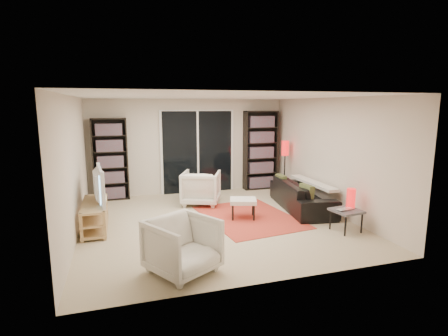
{
  "coord_description": "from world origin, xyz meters",
  "views": [
    {
      "loc": [
        -1.77,
        -6.29,
        2.23
      ],
      "look_at": [
        0.25,
        0.3,
        1.0
      ],
      "focal_mm": 28.0,
      "sensor_mm": 36.0,
      "label": 1
    }
  ],
  "objects_px": {
    "armchair_front": "(183,246)",
    "armchair_back": "(201,188)",
    "sofa": "(302,195)",
    "ottoman": "(243,202)",
    "bookshelf_right": "(260,150)",
    "floor_lamp": "(285,154)",
    "tv_stand": "(95,215)",
    "side_table": "(346,212)",
    "bookshelf_left": "(110,159)"
  },
  "relations": [
    {
      "from": "armchair_front",
      "to": "armchair_back",
      "type": "bearing_deg",
      "value": 42.25
    },
    {
      "from": "sofa",
      "to": "armchair_back",
      "type": "distance_m",
      "value": 2.26
    },
    {
      "from": "armchair_back",
      "to": "ottoman",
      "type": "distance_m",
      "value": 1.39
    },
    {
      "from": "bookshelf_right",
      "to": "floor_lamp",
      "type": "xyz_separation_m",
      "value": [
        0.38,
        -0.69,
        -0.02
      ]
    },
    {
      "from": "sofa",
      "to": "ottoman",
      "type": "height_order",
      "value": "sofa"
    },
    {
      "from": "ottoman",
      "to": "floor_lamp",
      "type": "height_order",
      "value": "floor_lamp"
    },
    {
      "from": "tv_stand",
      "to": "side_table",
      "type": "bearing_deg",
      "value": -18.35
    },
    {
      "from": "tv_stand",
      "to": "side_table",
      "type": "distance_m",
      "value": 4.55
    },
    {
      "from": "ottoman",
      "to": "bookshelf_right",
      "type": "bearing_deg",
      "value": 59.89
    },
    {
      "from": "bookshelf_left",
      "to": "tv_stand",
      "type": "relative_size",
      "value": 1.49
    },
    {
      "from": "bookshelf_left",
      "to": "armchair_back",
      "type": "height_order",
      "value": "bookshelf_left"
    },
    {
      "from": "bookshelf_right",
      "to": "armchair_back",
      "type": "distance_m",
      "value": 2.25
    },
    {
      "from": "bookshelf_left",
      "to": "armchair_back",
      "type": "relative_size",
      "value": 2.32
    },
    {
      "from": "tv_stand",
      "to": "floor_lamp",
      "type": "distance_m",
      "value": 4.79
    },
    {
      "from": "bookshelf_right",
      "to": "floor_lamp",
      "type": "height_order",
      "value": "bookshelf_right"
    },
    {
      "from": "armchair_front",
      "to": "ottoman",
      "type": "xyz_separation_m",
      "value": [
        1.57,
        1.94,
        -0.04
      ]
    },
    {
      "from": "tv_stand",
      "to": "armchair_front",
      "type": "distance_m",
      "value": 2.47
    },
    {
      "from": "armchair_front",
      "to": "floor_lamp",
      "type": "bearing_deg",
      "value": 16.92
    },
    {
      "from": "bookshelf_right",
      "to": "armchair_back",
      "type": "xyz_separation_m",
      "value": [
        -1.89,
        -1.02,
        -0.67
      ]
    },
    {
      "from": "armchair_back",
      "to": "floor_lamp",
      "type": "height_order",
      "value": "floor_lamp"
    },
    {
      "from": "sofa",
      "to": "tv_stand",
      "type": "bearing_deg",
      "value": 99.26
    },
    {
      "from": "bookshelf_left",
      "to": "ottoman",
      "type": "distance_m",
      "value": 3.47
    },
    {
      "from": "sofa",
      "to": "ottoman",
      "type": "distance_m",
      "value": 1.48
    },
    {
      "from": "bookshelf_left",
      "to": "armchair_front",
      "type": "bearing_deg",
      "value": -77.39
    },
    {
      "from": "tv_stand",
      "to": "sofa",
      "type": "distance_m",
      "value": 4.26
    },
    {
      "from": "bookshelf_left",
      "to": "floor_lamp",
      "type": "relative_size",
      "value": 1.43
    },
    {
      "from": "floor_lamp",
      "to": "bookshelf_right",
      "type": "bearing_deg",
      "value": 119.22
    },
    {
      "from": "armchair_back",
      "to": "side_table",
      "type": "bearing_deg",
      "value": 152.76
    },
    {
      "from": "bookshelf_right",
      "to": "ottoman",
      "type": "relative_size",
      "value": 3.37
    },
    {
      "from": "bookshelf_right",
      "to": "tv_stand",
      "type": "height_order",
      "value": "bookshelf_right"
    },
    {
      "from": "bookshelf_right",
      "to": "armchair_back",
      "type": "bearing_deg",
      "value": -151.58
    },
    {
      "from": "bookshelf_left",
      "to": "armchair_back",
      "type": "distance_m",
      "value": 2.29
    },
    {
      "from": "bookshelf_right",
      "to": "floor_lamp",
      "type": "bearing_deg",
      "value": -60.78
    },
    {
      "from": "sofa",
      "to": "side_table",
      "type": "bearing_deg",
      "value": -169.44
    },
    {
      "from": "tv_stand",
      "to": "armchair_front",
      "type": "height_order",
      "value": "armchair_front"
    },
    {
      "from": "ottoman",
      "to": "side_table",
      "type": "xyz_separation_m",
      "value": [
        1.52,
        -1.23,
        0.01
      ]
    },
    {
      "from": "armchair_back",
      "to": "tv_stand",
      "type": "bearing_deg",
      "value": 48.48
    },
    {
      "from": "bookshelf_right",
      "to": "tv_stand",
      "type": "bearing_deg",
      "value": -153.17
    },
    {
      "from": "armchair_front",
      "to": "sofa",
      "type": "bearing_deg",
      "value": 5.74
    },
    {
      "from": "sofa",
      "to": "armchair_front",
      "type": "bearing_deg",
      "value": 134.42
    },
    {
      "from": "ottoman",
      "to": "sofa",
      "type": "bearing_deg",
      "value": 10.22
    },
    {
      "from": "tv_stand",
      "to": "ottoman",
      "type": "distance_m",
      "value": 2.81
    },
    {
      "from": "floor_lamp",
      "to": "bookshelf_left",
      "type": "bearing_deg",
      "value": 170.79
    },
    {
      "from": "armchair_front",
      "to": "floor_lamp",
      "type": "xyz_separation_m",
      "value": [
        3.29,
        3.54,
        0.66
      ]
    },
    {
      "from": "tv_stand",
      "to": "floor_lamp",
      "type": "xyz_separation_m",
      "value": [
        4.52,
        1.4,
        0.77
      ]
    },
    {
      "from": "tv_stand",
      "to": "side_table",
      "type": "height_order",
      "value": "tv_stand"
    },
    {
      "from": "tv_stand",
      "to": "armchair_back",
      "type": "distance_m",
      "value": 2.48
    },
    {
      "from": "floor_lamp",
      "to": "armchair_front",
      "type": "bearing_deg",
      "value": -132.84
    },
    {
      "from": "bookshelf_right",
      "to": "armchair_front",
      "type": "distance_m",
      "value": 5.18
    },
    {
      "from": "bookshelf_left",
      "to": "side_table",
      "type": "distance_m",
      "value": 5.39
    }
  ]
}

